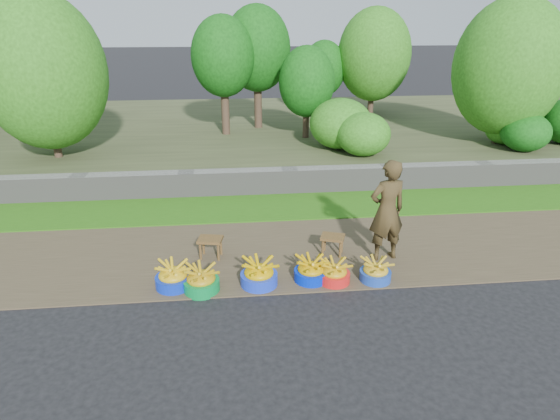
{
  "coord_description": "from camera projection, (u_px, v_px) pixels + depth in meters",
  "views": [
    {
      "loc": [
        -1.19,
        -5.57,
        3.6
      ],
      "look_at": [
        -0.49,
        1.3,
        0.75
      ],
      "focal_mm": 30.0,
      "sensor_mm": 36.0,
      "label": 1
    }
  ],
  "objects": [
    {
      "name": "basin_e",
      "position": [
        334.0,
        273.0,
        6.8
      ],
      "size": [
        0.46,
        0.46,
        0.35
      ],
      "color": "red",
      "rests_on": "ground"
    },
    {
      "name": "grass_verge",
      "position": [
        294.0,
        206.0,
        9.59
      ],
      "size": [
        80.0,
        1.5,
        0.04
      ],
      "primitive_type": "cube",
      "color": "#2B6713",
      "rests_on": "ground"
    },
    {
      "name": "basin_f",
      "position": [
        376.0,
        272.0,
        6.84
      ],
      "size": [
        0.46,
        0.46,
        0.34
      ],
      "color": "#193EA7",
      "rests_on": "ground"
    },
    {
      "name": "vegetation",
      "position": [
        140.0,
        64.0,
        12.7
      ],
      "size": [
        31.47,
        7.5,
        4.1
      ],
      "color": "#3D2D20",
      "rests_on": "earth_bank"
    },
    {
      "name": "basin_c",
      "position": [
        259.0,
        274.0,
        6.72
      ],
      "size": [
        0.54,
        0.54,
        0.4
      ],
      "color": "#1835D7",
      "rests_on": "ground"
    },
    {
      "name": "vendor_woman",
      "position": [
        387.0,
        211.0,
        7.21
      ],
      "size": [
        0.66,
        0.5,
        1.63
      ],
      "primitive_type": "imported",
      "rotation": [
        0.0,
        0.0,
        3.34
      ],
      "color": "black",
      "rests_on": "dirt_shoulder"
    },
    {
      "name": "retaining_wall",
      "position": [
        289.0,
        181.0,
        10.27
      ],
      "size": [
        80.0,
        0.35,
        0.55
      ],
      "primitive_type": "cube",
      "color": "slate",
      "rests_on": "ground"
    },
    {
      "name": "earth_bank",
      "position": [
        271.0,
        132.0,
        14.78
      ],
      "size": [
        80.0,
        10.0,
        0.5
      ],
      "primitive_type": "cube",
      "color": "#424829",
      "rests_on": "ground"
    },
    {
      "name": "dirt_shoulder",
      "position": [
        310.0,
        251.0,
        7.75
      ],
      "size": [
        80.0,
        2.5,
        0.02
      ],
      "primitive_type": "cube",
      "color": "#493E2B",
      "rests_on": "ground"
    },
    {
      "name": "basin_b",
      "position": [
        201.0,
        280.0,
        6.58
      ],
      "size": [
        0.51,
        0.51,
        0.38
      ],
      "color": "#047D34",
      "rests_on": "ground"
    },
    {
      "name": "stool_right",
      "position": [
        333.0,
        240.0,
        7.54
      ],
      "size": [
        0.44,
        0.39,
        0.33
      ],
      "rotation": [
        0.0,
        0.0,
        -0.35
      ],
      "color": "brown",
      "rests_on": "dirt_shoulder"
    },
    {
      "name": "stool_left",
      "position": [
        210.0,
        242.0,
        7.45
      ],
      "size": [
        0.43,
        0.36,
        0.33
      ],
      "rotation": [
        0.0,
        0.0,
        -0.19
      ],
      "color": "brown",
      "rests_on": "dirt_shoulder"
    },
    {
      "name": "ground_plane",
      "position": [
        324.0,
        293.0,
        6.61
      ],
      "size": [
        120.0,
        120.0,
        0.0
      ],
      "primitive_type": "plane",
      "color": "black",
      "rests_on": "ground"
    },
    {
      "name": "basin_d",
      "position": [
        311.0,
        271.0,
        6.84
      ],
      "size": [
        0.49,
        0.49,
        0.37
      ],
      "color": "#0021D4",
      "rests_on": "ground"
    },
    {
      "name": "basin_a",
      "position": [
        173.0,
        277.0,
        6.67
      ],
      "size": [
        0.51,
        0.51,
        0.38
      ],
      "color": "#0A2ABF",
      "rests_on": "ground"
    }
  ]
}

